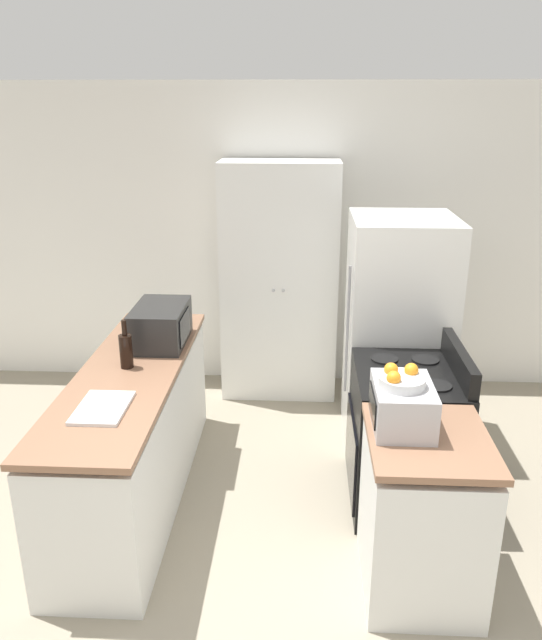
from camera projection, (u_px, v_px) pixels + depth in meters
wall_back at (280, 239)px, 5.43m from camera, size 7.00×0.06×2.60m
counter_left at (134, 436)px, 3.96m from camera, size 0.60×2.13×0.89m
counter_right at (422, 516)px, 3.20m from camera, size 0.60×0.71×0.89m
pantry_cabinet at (280, 282)px, 5.25m from camera, size 0.97×0.50×1.99m
stove at (404, 436)px, 3.92m from camera, size 0.66×0.78×1.05m
refrigerator at (397, 332)px, 4.56m from camera, size 0.75×0.78×1.69m
microwave at (161, 325)px, 4.19m from camera, size 0.34×0.53×0.26m
wine_bottle at (126, 350)px, 3.81m from camera, size 0.08×0.08×0.31m
toaster_oven at (402, 406)px, 3.12m from camera, size 0.30×0.41×0.23m
fruit_bowl at (401, 379)px, 3.06m from camera, size 0.23×0.23×0.10m
cutting_board at (103, 408)px, 3.32m from camera, size 0.26×0.38×0.02m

